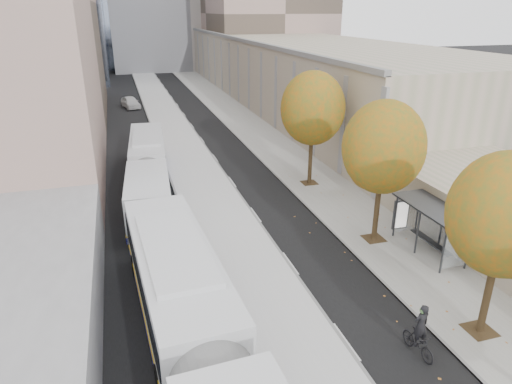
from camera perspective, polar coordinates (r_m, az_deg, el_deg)
name	(u,v)px	position (r m, az deg, el deg)	size (l,w,h in m)	color
bus_platform	(180,144)	(43.28, -9.43, 5.98)	(4.25, 150.00, 0.15)	silver
sidewalk	(262,138)	(44.93, 0.78, 6.82)	(4.75, 150.00, 0.08)	gray
building_tan	(276,62)	(74.89, 2.51, 15.96)	(18.00, 92.00, 8.00)	gray
bus_shelter	(436,214)	(24.60, 21.54, -2.55)	(1.90, 4.40, 2.53)	#383A3F
tree_b	(505,215)	(18.20, 28.72, -2.55)	(4.00, 4.00, 6.97)	black
tree_c	(383,147)	(23.97, 15.65, 5.39)	(4.20, 4.20, 7.28)	black
tree_d	(313,108)	(31.64, 7.10, 10.32)	(4.40, 4.40, 7.60)	black
bus_near	(203,354)	(15.15, -6.69, -19.44)	(3.89, 19.48, 3.23)	silver
bus_far	(148,169)	(32.12, -13.35, 2.79)	(3.63, 17.05, 2.82)	silver
cyclist	(419,336)	(18.19, 19.72, -16.62)	(0.64, 1.69, 2.12)	black
distant_car	(131,102)	(61.11, -15.41, 10.76)	(1.72, 4.28, 1.46)	silver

